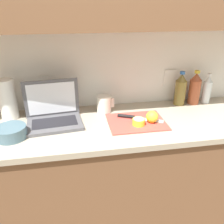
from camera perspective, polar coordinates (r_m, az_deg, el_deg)
name	(u,v)px	position (r m, az deg, el deg)	size (l,w,h in m)	color
ground_plane	(149,218)	(2.09, 8.94, -23.86)	(12.00, 12.00, 0.00)	brown
wall_back	(155,3)	(1.60, 10.31, 24.36)	(5.20, 0.38, 2.60)	white
counter_unit	(156,172)	(1.79, 10.49, -14.06)	(2.14, 0.58, 0.88)	brown
laptop	(54,113)	(1.50, -13.89, -0.25)	(0.35, 0.27, 0.25)	#515156
cutting_board	(136,122)	(1.48, 5.88, -2.36)	(0.35, 0.28, 0.01)	#D1473D
knife	(132,117)	(1.51, 4.86, -1.23)	(0.28, 0.15, 0.02)	silver
lemon_half_cut	(139,122)	(1.43, 6.43, -2.35)	(0.08, 0.08, 0.04)	yellow
lemon_whole_beside	(152,117)	(1.47, 9.62, -1.14)	(0.07, 0.07, 0.07)	yellow
bottle_green_soda	(207,90)	(1.87, 21.88, 5.03)	(0.06, 0.06, 0.22)	silver
bottle_oil_tall	(195,89)	(1.82, 19.28, 5.30)	(0.08, 0.08, 0.25)	#A34C2D
bottle_water_clear	(180,90)	(1.77, 16.13, 5.18)	(0.08, 0.08, 0.25)	olive
measuring_cup	(104,104)	(1.60, -1.93, 1.93)	(0.12, 0.10, 0.11)	silver
bowl_white	(11,132)	(1.41, -23.11, -4.51)	(0.17, 0.17, 0.07)	slate
paper_towel_roll	(8,99)	(1.63, -23.83, 2.83)	(0.11, 0.11, 0.26)	white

